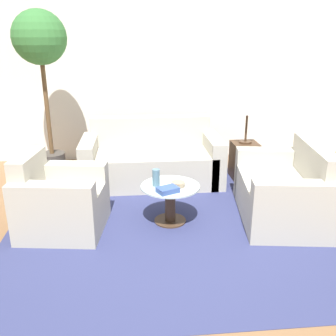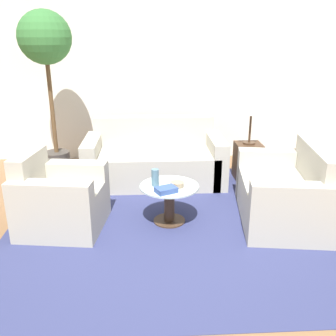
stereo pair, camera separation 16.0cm
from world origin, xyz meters
name	(u,v)px [view 2 (the right image)]	position (x,y,z in m)	size (l,w,h in m)	color
ground_plane	(173,252)	(0.00, 0.00, 0.00)	(14.00, 14.00, 0.00)	brown
wall_back	(161,80)	(0.00, 3.06, 1.30)	(10.00, 0.06, 2.60)	white
rug	(169,221)	(0.00, 0.63, 0.00)	(3.51, 3.42, 0.01)	navy
sofa_main	(155,161)	(-0.13, 1.93, 0.29)	(1.92, 0.91, 0.88)	#B2AD9E
armchair	(58,202)	(-1.20, 0.58, 0.30)	(0.94, 0.92, 0.84)	#B2AD9E
loveseat	(287,195)	(1.32, 0.63, 0.30)	(1.03, 1.43, 0.86)	#B2AD9E
coffee_table	(169,199)	(0.00, 0.63, 0.28)	(0.65, 0.65, 0.44)	#422D1E
side_table	(248,161)	(1.21, 1.91, 0.26)	(0.37, 0.37, 0.53)	#422D1E
table_lamp	(252,107)	(1.21, 1.91, 1.06)	(0.33, 0.33, 0.66)	#422D1E
potted_plant	(46,54)	(-1.57, 2.21, 1.74)	(0.71, 0.71, 2.31)	#3D3833
vase	(155,177)	(-0.15, 0.65, 0.53)	(0.08, 0.08, 0.19)	slate
bowl	(177,184)	(0.08, 0.60, 0.46)	(0.15, 0.15, 0.05)	gray
book_stack	(166,190)	(-0.04, 0.45, 0.46)	(0.26, 0.23, 0.06)	#334C8C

